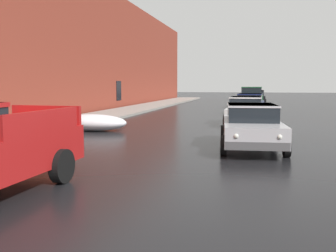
% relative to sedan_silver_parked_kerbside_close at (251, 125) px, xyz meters
% --- Properties ---
extents(left_sidewalk_slab, '(3.12, 80.00, 0.16)m').
position_rel_sedan_silver_parked_kerbside_close_xyz_m(left_sidewalk_slab, '(-9.23, 2.14, -0.68)').
color(left_sidewalk_slab, gray).
rests_on(left_sidewalk_slab, ground).
extents(snow_bank_along_right_kerb, '(3.06, 1.46, 0.72)m').
position_rel_sedan_silver_parked_kerbside_close_xyz_m(snow_bank_along_right_kerb, '(-7.01, 3.32, -0.40)').
color(snow_bank_along_right_kerb, white).
rests_on(snow_bank_along_right_kerb, ground).
extents(sedan_silver_parked_kerbside_close, '(2.24, 4.55, 1.42)m').
position_rel_sedan_silver_parked_kerbside_close_xyz_m(sedan_silver_parked_kerbside_close, '(0.00, 0.00, 0.00)').
color(sedan_silver_parked_kerbside_close, '#B7B7BC').
rests_on(sedan_silver_parked_kerbside_close, ground).
extents(sedan_white_parked_kerbside_mid, '(2.01, 4.08, 1.42)m').
position_rel_sedan_silver_parked_kerbside_close_xyz_m(sedan_white_parked_kerbside_mid, '(-0.39, 7.27, -0.00)').
color(sedan_white_parked_kerbside_mid, silver).
rests_on(sedan_white_parked_kerbside_mid, ground).
extents(sedan_darkblue_parked_far_down_block, '(2.11, 4.20, 1.42)m').
position_rel_sedan_silver_parked_kerbside_close_xyz_m(sedan_darkblue_parked_far_down_block, '(-0.30, 13.75, -0.00)').
color(sedan_darkblue_parked_far_down_block, navy).
rests_on(sedan_darkblue_parked_far_down_block, ground).
extents(suv_green_queued_behind_truck, '(2.08, 4.52, 1.82)m').
position_rel_sedan_silver_parked_kerbside_close_xyz_m(suv_green_queued_behind_truck, '(-0.30, 21.05, 0.23)').
color(suv_green_queued_behind_truck, '#1E5633').
rests_on(suv_green_queued_behind_truck, ground).
extents(sedan_black_at_far_intersection, '(2.04, 4.40, 1.42)m').
position_rel_sedan_silver_parked_kerbside_close_xyz_m(sedan_black_at_far_intersection, '(0.03, 27.96, 0.00)').
color(sedan_black_at_far_intersection, black).
rests_on(sedan_black_at_far_intersection, ground).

